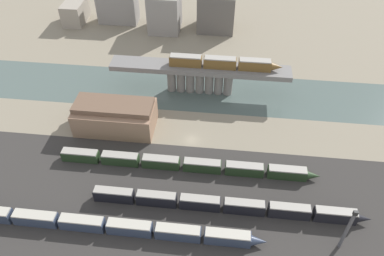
% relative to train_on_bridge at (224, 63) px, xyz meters
% --- Properties ---
extents(ground_plane, '(400.00, 400.00, 0.00)m').
position_rel_train_on_bridge_xyz_m(ground_plane, '(-8.28, -25.60, -12.81)').
color(ground_plane, gray).
extents(railbed_yard, '(280.00, 42.00, 0.01)m').
position_rel_train_on_bridge_xyz_m(railbed_yard, '(-8.28, -49.60, -12.81)').
color(railbed_yard, '#33302D').
rests_on(railbed_yard, ground).
extents(river_water, '(320.00, 23.80, 0.01)m').
position_rel_train_on_bridge_xyz_m(river_water, '(-8.28, 0.00, -12.81)').
color(river_water, '#4C5B56').
rests_on(river_water, ground).
extents(bridge, '(63.00, 7.64, 10.95)m').
position_rel_train_on_bridge_xyz_m(bridge, '(-8.28, -0.00, -5.04)').
color(bridge, slate).
rests_on(bridge, ground).
extents(train_on_bridge, '(38.68, 3.16, 3.83)m').
position_rel_train_on_bridge_xyz_m(train_on_bridge, '(0.00, 0.00, 0.00)').
color(train_on_bridge, brown).
rests_on(train_on_bridge, bridge).
extents(train_yard_near, '(88.29, 2.92, 3.62)m').
position_rel_train_on_bridge_xyz_m(train_yard_near, '(-30.71, -60.12, -11.03)').
color(train_yard_near, '#2D384C').
rests_on(train_yard_near, ground).
extents(train_yard_mid, '(72.35, 2.62, 3.95)m').
position_rel_train_on_bridge_xyz_m(train_yard_mid, '(3.62, -50.81, -10.87)').
color(train_yard_mid, black).
rests_on(train_yard_mid, ground).
extents(train_yard_far, '(75.37, 2.88, 3.56)m').
position_rel_train_on_bridge_xyz_m(train_yard_far, '(-8.53, -37.61, -11.07)').
color(train_yard_far, '#23381E').
rests_on(train_yard_far, ground).
extents(warehouse_building, '(25.15, 13.22, 9.84)m').
position_rel_train_on_bridge_xyz_m(warehouse_building, '(-33.38, -22.14, -8.13)').
color(warehouse_building, '#937056').
rests_on(warehouse_building, ground).
extents(signal_tower, '(1.00, 0.80, 14.43)m').
position_rel_train_on_bridge_xyz_m(signal_tower, '(31.53, -58.38, -5.55)').
color(signal_tower, '#4C4C51').
rests_on(signal_tower, ground).
extents(city_block_far_left, '(8.89, 15.17, 9.69)m').
position_rel_train_on_bridge_xyz_m(city_block_far_left, '(-71.13, 48.03, -7.97)').
color(city_block_far_left, gray).
rests_on(city_block_far_left, ground).
extents(city_block_left, '(17.99, 8.90, 14.27)m').
position_rel_train_on_bridge_xyz_m(city_block_left, '(-51.25, 50.57, -5.68)').
color(city_block_left, gray).
rests_on(city_block_left, ground).
extents(city_block_center, '(13.57, 15.13, 16.90)m').
position_rel_train_on_bridge_xyz_m(city_block_center, '(-28.42, 45.70, -4.36)').
color(city_block_center, gray).
rests_on(city_block_center, ground).
extents(city_block_right, '(16.22, 14.80, 16.82)m').
position_rel_train_on_bridge_xyz_m(city_block_right, '(-5.56, 49.02, -4.40)').
color(city_block_right, '#605B56').
rests_on(city_block_right, ground).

